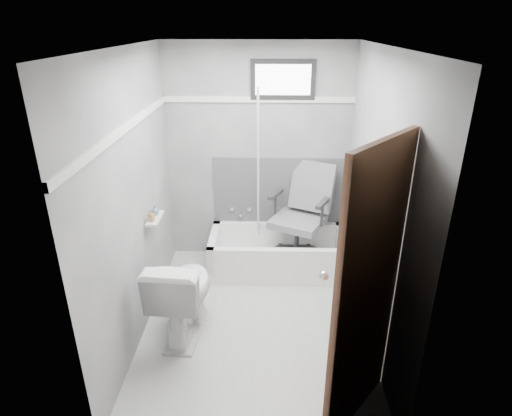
{
  "coord_description": "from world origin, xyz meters",
  "views": [
    {
      "loc": [
        0.09,
        -3.22,
        2.57
      ],
      "look_at": [
        0.0,
        0.35,
        1.0
      ],
      "focal_mm": 30.0,
      "sensor_mm": 36.0,
      "label": 1
    }
  ],
  "objects_px": {
    "soap_bottle_a": "(151,216)",
    "soap_bottle_b": "(155,210)",
    "office_chair": "(298,215)",
    "bathtub": "(278,252)",
    "toilet": "(183,294)",
    "door": "(423,327)"
  },
  "relations": [
    {
      "from": "soap_bottle_b",
      "to": "office_chair",
      "type": "bearing_deg",
      "value": 23.55
    },
    {
      "from": "bathtub",
      "to": "office_chair",
      "type": "xyz_separation_m",
      "value": [
        0.21,
        0.04,
        0.44
      ]
    },
    {
      "from": "soap_bottle_a",
      "to": "bathtub",
      "type": "bearing_deg",
      "value": 30.76
    },
    {
      "from": "office_chair",
      "to": "bathtub",
      "type": "bearing_deg",
      "value": -141.69
    },
    {
      "from": "office_chair",
      "to": "soap_bottle_a",
      "type": "distance_m",
      "value": 1.59
    },
    {
      "from": "door",
      "to": "soap_bottle_b",
      "type": "distance_m",
      "value": 2.53
    },
    {
      "from": "toilet",
      "to": "soap_bottle_b",
      "type": "bearing_deg",
      "value": -53.54
    },
    {
      "from": "bathtub",
      "to": "soap_bottle_b",
      "type": "xyz_separation_m",
      "value": [
        -1.17,
        -0.56,
        0.75
      ]
    },
    {
      "from": "soap_bottle_a",
      "to": "soap_bottle_b",
      "type": "distance_m",
      "value": 0.14
    },
    {
      "from": "soap_bottle_a",
      "to": "office_chair",
      "type": "bearing_deg",
      "value": 28.26
    },
    {
      "from": "soap_bottle_a",
      "to": "toilet",
      "type": "bearing_deg",
      "value": -50.07
    },
    {
      "from": "toilet",
      "to": "door",
      "type": "bearing_deg",
      "value": 149.69
    },
    {
      "from": "toilet",
      "to": "soap_bottle_a",
      "type": "height_order",
      "value": "soap_bottle_a"
    },
    {
      "from": "door",
      "to": "toilet",
      "type": "bearing_deg",
      "value": 144.73
    },
    {
      "from": "office_chair",
      "to": "soap_bottle_b",
      "type": "relative_size",
      "value": 11.34
    },
    {
      "from": "bathtub",
      "to": "soap_bottle_a",
      "type": "height_order",
      "value": "soap_bottle_a"
    },
    {
      "from": "office_chair",
      "to": "door",
      "type": "xyz_separation_m",
      "value": [
        0.54,
        -2.25,
        0.35
      ]
    },
    {
      "from": "bathtub",
      "to": "soap_bottle_b",
      "type": "relative_size",
      "value": 16.0
    },
    {
      "from": "soap_bottle_b",
      "to": "door",
      "type": "bearing_deg",
      "value": -40.74
    },
    {
      "from": "bathtub",
      "to": "door",
      "type": "xyz_separation_m",
      "value": [
        0.75,
        -2.21,
        0.79
      ]
    },
    {
      "from": "office_chair",
      "to": "soap_bottle_a",
      "type": "height_order",
      "value": "office_chair"
    },
    {
      "from": "door",
      "to": "soap_bottle_a",
      "type": "xyz_separation_m",
      "value": [
        -1.92,
        1.51,
        -0.03
      ]
    }
  ]
}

